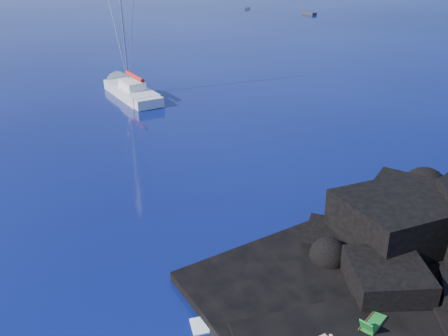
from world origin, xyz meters
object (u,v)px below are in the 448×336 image
object	(u,v)px
sailboat	(131,96)
deck_chair	(374,319)
distant_boat_a	(247,9)
distant_boat_b	(309,15)

from	to	relation	value
sailboat	deck_chair	xyz separation A→B (m)	(9.69, -35.49, 0.84)
deck_chair	distant_boat_a	world-z (taller)	deck_chair
sailboat	distant_boat_b	bearing A→B (deg)	36.30
sailboat	distant_boat_b	xyz separation A→B (m)	(47.40, 75.62, 0.00)
deck_chair	distant_boat_a	bearing A→B (deg)	41.76
distant_boat_a	distant_boat_b	distance (m)	23.43
distant_boat_b	sailboat	bearing A→B (deg)	-139.41
sailboat	deck_chair	size ratio (longest dim) A/B	10.32
distant_boat_a	distant_boat_b	bearing A→B (deg)	-39.69
sailboat	distant_boat_b	world-z (taller)	sailboat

